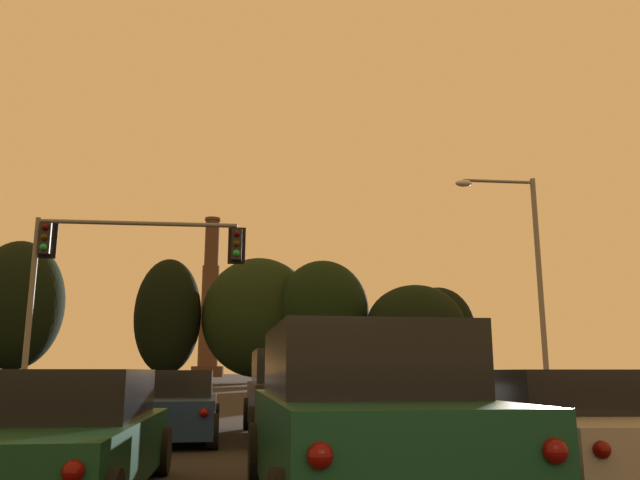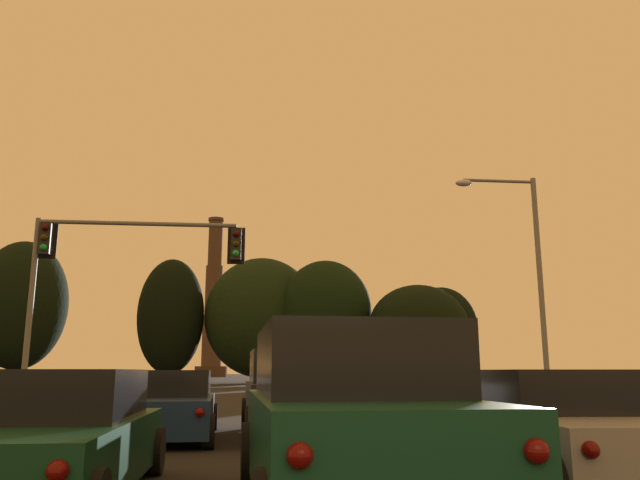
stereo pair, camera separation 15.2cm
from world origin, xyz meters
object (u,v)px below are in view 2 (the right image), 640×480
at_px(suv_center_lane_front, 291,395).
at_px(street_lamp, 527,264).
at_px(hatchback_right_lane_front, 457,405).
at_px(sedan_right_lane_second, 556,428).
at_px(traffic_light_far_right, 355,347).
at_px(sedan_left_lane_second, 52,440).
at_px(traffic_light_overhead_left, 107,263).
at_px(smokestack, 213,313).
at_px(sedan_left_lane_front, 170,406).
at_px(suv_center_lane_second, 350,422).

height_order(suv_center_lane_front, street_lamp, street_lamp).
bearing_deg(hatchback_right_lane_front, sedan_right_lane_second, -97.40).
bearing_deg(traffic_light_far_right, sedan_left_lane_second, -102.94).
height_order(hatchback_right_lane_front, traffic_light_far_right, traffic_light_far_right).
bearing_deg(sedan_left_lane_second, traffic_light_overhead_left, 100.37).
relative_size(street_lamp, smokestack, 0.23).
bearing_deg(sedan_right_lane_second, traffic_light_far_right, 86.38).
distance_m(sedan_left_lane_front, traffic_light_far_right, 43.87).
relative_size(sedan_left_lane_front, sedan_left_lane_second, 1.01).
bearing_deg(street_lamp, traffic_light_overhead_left, -173.02).
xyz_separation_m(sedan_right_lane_second, suv_center_lane_second, (-3.00, -1.65, 0.23)).
bearing_deg(suv_center_lane_second, street_lamp, 57.56).
relative_size(suv_center_lane_second, smokestack, 0.13).
height_order(suv_center_lane_front, traffic_light_overhead_left, traffic_light_overhead_left).
bearing_deg(traffic_light_far_right, hatchback_right_lane_front, -96.11).
bearing_deg(smokestack, traffic_light_overhead_left, -87.69).
bearing_deg(suv_center_lane_front, traffic_light_far_right, 77.01).
xyz_separation_m(sedan_left_lane_front, traffic_light_overhead_left, (-3.04, 6.40, 4.16)).
xyz_separation_m(suv_center_lane_second, traffic_light_overhead_left, (-5.79, 13.89, 3.93)).
distance_m(hatchback_right_lane_front, traffic_light_far_right, 42.78).
xyz_separation_m(suv_center_lane_front, traffic_light_overhead_left, (-5.64, 6.23, 3.93)).
xyz_separation_m(sedan_left_lane_second, traffic_light_far_right, (11.26, 49.02, 2.87)).
distance_m(traffic_light_far_right, traffic_light_overhead_left, 38.62).
bearing_deg(suv_center_lane_second, sedan_left_lane_second, 162.34).
relative_size(sedan_right_lane_second, street_lamp, 0.55).
bearing_deg(street_lamp, smokestack, 98.85).
xyz_separation_m(sedan_left_lane_front, suv_center_lane_second, (2.75, -7.49, 0.23)).
xyz_separation_m(traffic_light_overhead_left, street_lamp, (14.96, 1.83, 0.52)).
height_order(sedan_left_lane_front, suv_center_lane_second, suv_center_lane_second).
distance_m(traffic_light_overhead_left, smokestack, 132.77).
height_order(sedan_right_lane_second, sedan_left_lane_front, same).
bearing_deg(suv_center_lane_second, sedan_left_lane_front, 108.01).
bearing_deg(sedan_left_lane_front, suv_center_lane_front, 1.12).
bearing_deg(suv_center_lane_front, hatchback_right_lane_front, -5.01).
bearing_deg(suv_center_lane_second, traffic_light_far_right, 78.63).
bearing_deg(suv_center_lane_second, traffic_light_overhead_left, 110.46).
bearing_deg(traffic_light_overhead_left, smokestack, 92.31).
bearing_deg(traffic_light_overhead_left, sedan_right_lane_second, -54.29).
bearing_deg(sedan_right_lane_second, hatchback_right_lane_front, 87.07).
bearing_deg(traffic_light_overhead_left, suv_center_lane_second, -67.37).
bearing_deg(street_lamp, sedan_left_lane_front, -145.40).
distance_m(sedan_right_lane_second, sedan_left_lane_front, 8.20).
bearing_deg(sedan_left_lane_front, street_lamp, 32.04).
xyz_separation_m(suv_center_lane_front, smokestack, (-10.98, 138.49, 14.24)).
bearing_deg(traffic_light_overhead_left, suv_center_lane_front, -47.83).
distance_m(hatchback_right_lane_front, smokestack, 140.21).
relative_size(sedan_right_lane_second, suv_center_lane_front, 0.96).
relative_size(sedan_left_lane_second, smokestack, 0.12).
bearing_deg(sedan_left_lane_front, smokestack, 90.90).
bearing_deg(suv_center_lane_front, smokestack, 92.57).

